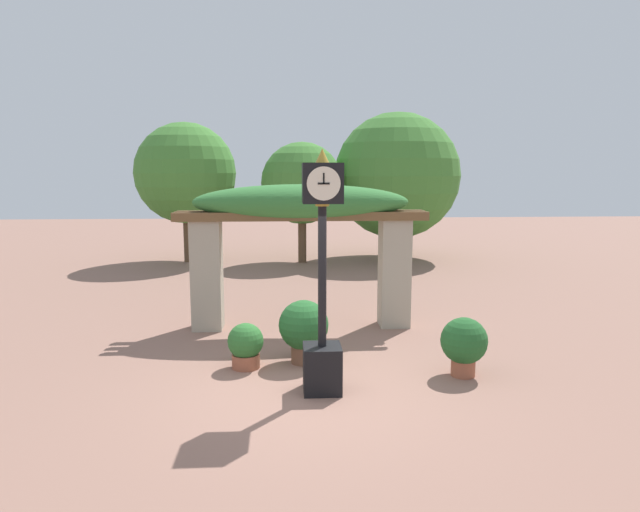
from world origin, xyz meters
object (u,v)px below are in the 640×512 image
pedestal_clock (322,282)px  potted_plant_far_left (304,328)px  potted_plant_near_left (246,345)px  potted_plant_near_right (464,343)px

pedestal_clock → potted_plant_far_left: size_ratio=3.28×
potted_plant_near_left → potted_plant_near_right: 3.39m
pedestal_clock → potted_plant_far_left: bearing=100.2°
potted_plant_near_right → potted_plant_near_left: bearing=170.5°
potted_plant_near_left → potted_plant_near_right: (3.34, -0.56, 0.14)m
pedestal_clock → potted_plant_far_left: pedestal_clock is taller
potted_plant_near_left → potted_plant_far_left: potted_plant_far_left is taller
potted_plant_near_left → potted_plant_near_right: size_ratio=0.80×
potted_plant_near_left → potted_plant_far_left: (0.93, 0.19, 0.21)m
potted_plant_near_left → potted_plant_near_right: bearing=-9.5°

